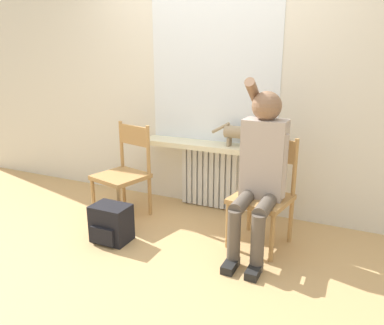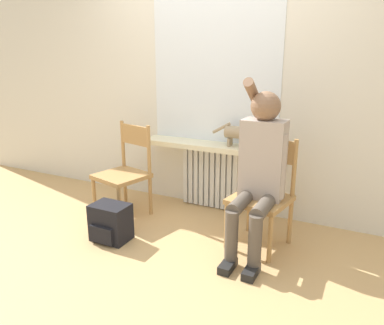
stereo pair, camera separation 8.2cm
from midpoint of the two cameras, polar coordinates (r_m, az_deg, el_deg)
name	(u,v)px [view 2 (the right image)]	position (r m, az deg, el deg)	size (l,w,h in m)	color
ground_plane	(152,257)	(3.05, -5.36, -14.20)	(12.00, 12.00, 0.00)	tan
wall_with_window	(216,75)	(3.74, 4.27, 13.21)	(7.00, 0.06, 2.70)	silver
radiator	(211,177)	(3.86, 3.51, -2.23)	(0.61, 0.08, 0.65)	silver
windowsill	(208,146)	(3.68, 3.06, 2.55)	(1.37, 0.27, 0.05)	beige
window_glass	(214,70)	(3.70, 4.07, 13.83)	(1.31, 0.01, 1.39)	white
chair_left	(125,171)	(3.69, -9.57, -1.24)	(0.53, 0.53, 0.90)	#B2844C
chair_right	(263,193)	(3.12, 11.48, -4.60)	(0.51, 0.51, 0.90)	#B2844C
person	(260,166)	(2.95, 11.09, -0.51)	(0.36, 0.97, 1.38)	brown
cat	(243,133)	(3.52, 8.40, 4.46)	(0.49, 0.12, 0.23)	#9E896B
backpack	(110,223)	(3.30, -11.61, -8.97)	(0.32, 0.26, 0.32)	black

